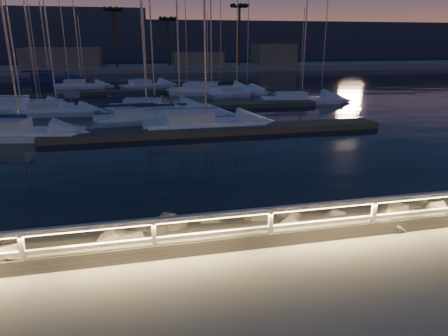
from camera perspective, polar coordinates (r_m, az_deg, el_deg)
The scene contains 22 objects.
ground at distance 11.61m, azimuth 16.04°, elevation -9.42°, with size 400.00×400.00×0.00m, color gray.
harbor_water at distance 41.00m, azimuth -5.19°, elevation 9.07°, with size 400.00×440.00×0.60m.
guard_rail at distance 11.25m, azimuth 16.07°, elevation -5.96°, with size 44.11×0.12×1.06m.
floating_docks at distance 42.17m, azimuth -5.45°, elevation 10.08°, with size 22.00×36.00×0.40m.
far_shore at distance 83.32m, azimuth -9.36°, elevation 14.16°, with size 160.00×14.00×5.20m.
palm_left at distance 81.17m, azimuth -15.57°, elevation 20.65°, with size 3.00×3.00×11.20m.
palm_center at distance 82.37m, azimuth -8.06°, elevation 20.10°, with size 3.00×3.00×9.70m.
palm_right at distance 83.92m, azimuth 2.23°, elevation 21.74°, with size 3.00×3.00×12.20m.
distant_hills at distance 143.66m, azimuth -20.25°, elevation 16.54°, with size 230.00×37.50×18.00m.
sailboat_a at distance 27.51m, azimuth -27.34°, elevation 4.62°, with size 7.65×3.62×12.64m.
sailboat_b at distance 30.03m, azimuth -11.28°, elevation 7.18°, with size 7.78×2.94×12.96m.
sailboat_c at distance 30.61m, azimuth -6.63°, elevation 7.53°, with size 7.35×2.64×12.25m.
sailboat_e at distance 35.17m, azimuth -22.96°, elevation 7.61°, with size 6.70×2.56×11.20m.
sailboat_f at distance 27.06m, azimuth -3.08°, elevation 6.42°, with size 8.44×2.67×14.29m.
sailboat_g at distance 34.67m, azimuth -10.19°, elevation 8.61°, with size 8.31×3.95×13.61m.
sailboat_h at distance 39.92m, azimuth 10.72°, elevation 9.71°, with size 8.00×3.55×13.08m.
sailboat_i at distance 54.65m, azimuth -19.83°, elevation 11.10°, with size 6.72×2.80×11.17m.
sailboat_j at distance 37.86m, azimuth -27.23°, elevation 7.73°, with size 8.13×2.90×13.62m.
sailboat_k at distance 44.01m, azimuth 1.59°, elevation 10.74°, with size 7.56×4.24×12.39m.
sailboat_l at distance 45.27m, azimuth -2.13°, elevation 11.00°, with size 9.93×6.34×16.38m.
sailboat_m at distance 65.30m, azimuth -23.86°, elevation 11.63°, with size 8.31×3.73×13.76m.
sailboat_n at distance 52.56m, azimuth -11.14°, elevation 11.57°, with size 7.13×4.48×11.84m.
Camera 1 is at (-5.25, -8.97, 5.16)m, focal length 32.00 mm.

